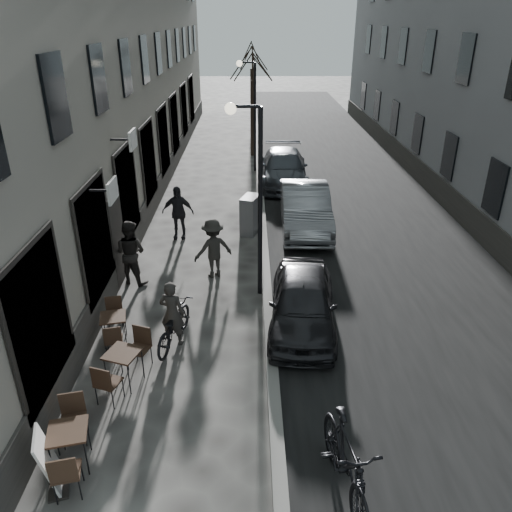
{
  "coord_description": "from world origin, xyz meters",
  "views": [
    {
      "loc": [
        -0.26,
        -5.94,
        6.92
      ],
      "look_at": [
        -0.12,
        4.62,
        1.8
      ],
      "focal_mm": 35.0,
      "sensor_mm": 36.0,
      "label": 1
    }
  ],
  "objects_px": {
    "bistro_set_a": "(70,444)",
    "pedestrian_mid": "(213,248)",
    "streetlamp_near": "(253,183)",
    "bistro_set_b": "(124,364)",
    "bistro_set_c": "(114,326)",
    "bicycle": "(173,325)",
    "car_far": "(284,168)",
    "pedestrian_far": "(178,212)",
    "streetlamp_far": "(251,104)",
    "pedestrian_near": "(131,252)",
    "tree_far": "(252,56)",
    "sign_board": "(51,466)",
    "car_mid": "(305,208)",
    "car_near": "(303,302)",
    "tree_near": "(252,64)",
    "utility_cabinet": "(250,215)",
    "moped": "(346,463)"
  },
  "relations": [
    {
      "from": "tree_far",
      "to": "bistro_set_c",
      "type": "bearing_deg",
      "value": -98.13
    },
    {
      "from": "streetlamp_far",
      "to": "pedestrian_near",
      "type": "xyz_separation_m",
      "value": [
        -3.43,
        -11.33,
        -2.22
      ]
    },
    {
      "from": "bistro_set_b",
      "to": "moped",
      "type": "xyz_separation_m",
      "value": [
        4.05,
        -2.74,
        0.22
      ]
    },
    {
      "from": "streetlamp_near",
      "to": "tree_near",
      "type": "distance_m",
      "value": 15.08
    },
    {
      "from": "bistro_set_c",
      "to": "pedestrian_far",
      "type": "height_order",
      "value": "pedestrian_far"
    },
    {
      "from": "car_far",
      "to": "bicycle",
      "type": "bearing_deg",
      "value": -103.17
    },
    {
      "from": "streetlamp_near",
      "to": "bistro_set_b",
      "type": "xyz_separation_m",
      "value": [
        -2.68,
        -3.71,
        -2.69
      ]
    },
    {
      "from": "car_near",
      "to": "tree_near",
      "type": "bearing_deg",
      "value": 99.42
    },
    {
      "from": "tree_near",
      "to": "bistro_set_c",
      "type": "height_order",
      "value": "tree_near"
    },
    {
      "from": "utility_cabinet",
      "to": "car_mid",
      "type": "distance_m",
      "value": 1.98
    },
    {
      "from": "bistro_set_a",
      "to": "bistro_set_b",
      "type": "height_order",
      "value": "bistro_set_b"
    },
    {
      "from": "tree_far",
      "to": "bistro_set_b",
      "type": "bearing_deg",
      "value": -96.36
    },
    {
      "from": "car_near",
      "to": "car_mid",
      "type": "distance_m",
      "value": 6.25
    },
    {
      "from": "streetlamp_near",
      "to": "moped",
      "type": "height_order",
      "value": "streetlamp_near"
    },
    {
      "from": "streetlamp_near",
      "to": "bistro_set_b",
      "type": "height_order",
      "value": "streetlamp_near"
    },
    {
      "from": "streetlamp_near",
      "to": "streetlamp_far",
      "type": "relative_size",
      "value": 1.0
    },
    {
      "from": "utility_cabinet",
      "to": "bicycle",
      "type": "xyz_separation_m",
      "value": [
        -1.79,
        -6.5,
        -0.18
      ]
    },
    {
      "from": "pedestrian_mid",
      "to": "pedestrian_near",
      "type": "bearing_deg",
      "value": -16.2
    },
    {
      "from": "streetlamp_far",
      "to": "car_mid",
      "type": "height_order",
      "value": "streetlamp_far"
    },
    {
      "from": "streetlamp_near",
      "to": "car_near",
      "type": "xyz_separation_m",
      "value": [
        1.17,
        -1.61,
        -2.49
      ]
    },
    {
      "from": "tree_far",
      "to": "sign_board",
      "type": "xyz_separation_m",
      "value": [
        -3.36,
        -27.21,
        -4.22
      ]
    },
    {
      "from": "bicycle",
      "to": "pedestrian_mid",
      "type": "distance_m",
      "value": 3.41
    },
    {
      "from": "bistro_set_c",
      "to": "utility_cabinet",
      "type": "height_order",
      "value": "utility_cabinet"
    },
    {
      "from": "sign_board",
      "to": "bicycle",
      "type": "bearing_deg",
      "value": 53.29
    },
    {
      "from": "tree_far",
      "to": "car_near",
      "type": "distance_m",
      "value": 22.99
    },
    {
      "from": "tree_near",
      "to": "bicycle",
      "type": "bearing_deg",
      "value": -96.42
    },
    {
      "from": "streetlamp_far",
      "to": "pedestrian_far",
      "type": "relative_size",
      "value": 2.77
    },
    {
      "from": "pedestrian_mid",
      "to": "pedestrian_far",
      "type": "distance_m",
      "value": 3.13
    },
    {
      "from": "bistro_set_b",
      "to": "bistro_set_c",
      "type": "relative_size",
      "value": 1.11
    },
    {
      "from": "streetlamp_near",
      "to": "pedestrian_far",
      "type": "xyz_separation_m",
      "value": [
        -2.52,
        3.83,
        -2.24
      ]
    },
    {
      "from": "streetlamp_near",
      "to": "sign_board",
      "type": "distance_m",
      "value": 7.54
    },
    {
      "from": "streetlamp_near",
      "to": "bistro_set_c",
      "type": "height_order",
      "value": "streetlamp_near"
    },
    {
      "from": "bistro_set_a",
      "to": "utility_cabinet",
      "type": "xyz_separation_m",
      "value": [
        3.03,
        10.01,
        0.2
      ]
    },
    {
      "from": "pedestrian_far",
      "to": "moped",
      "type": "bearing_deg",
      "value": -66.62
    },
    {
      "from": "sign_board",
      "to": "bistro_set_b",
      "type": "bearing_deg",
      "value": 59.5
    },
    {
      "from": "bistro_set_b",
      "to": "car_far",
      "type": "bearing_deg",
      "value": 92.38
    },
    {
      "from": "tree_far",
      "to": "sign_board",
      "type": "distance_m",
      "value": 27.74
    },
    {
      "from": "bistro_set_c",
      "to": "car_mid",
      "type": "height_order",
      "value": "car_mid"
    },
    {
      "from": "tree_far",
      "to": "bistro_set_c",
      "type": "height_order",
      "value": "tree_far"
    },
    {
      "from": "utility_cabinet",
      "to": "bicycle",
      "type": "height_order",
      "value": "utility_cabinet"
    },
    {
      "from": "bistro_set_c",
      "to": "car_far",
      "type": "xyz_separation_m",
      "value": [
        4.7,
        12.17,
        0.29
      ]
    },
    {
      "from": "bistro_set_a",
      "to": "pedestrian_mid",
      "type": "height_order",
      "value": "pedestrian_mid"
    },
    {
      "from": "bistro_set_c",
      "to": "bicycle",
      "type": "xyz_separation_m",
      "value": [
        1.38,
        -0.05,
        0.06
      ]
    },
    {
      "from": "bistro_set_a",
      "to": "pedestrian_far",
      "type": "distance_m",
      "value": 9.66
    },
    {
      "from": "streetlamp_near",
      "to": "sign_board",
      "type": "xyz_separation_m",
      "value": [
        -3.29,
        -6.21,
        -2.71
      ]
    },
    {
      "from": "sign_board",
      "to": "utility_cabinet",
      "type": "relative_size",
      "value": 0.82
    },
    {
      "from": "bistro_set_c",
      "to": "car_mid",
      "type": "xyz_separation_m",
      "value": [
        5.11,
        6.84,
        0.34
      ]
    },
    {
      "from": "pedestrian_mid",
      "to": "pedestrian_far",
      "type": "xyz_separation_m",
      "value": [
        -1.37,
        2.81,
        0.03
      ]
    },
    {
      "from": "bistro_set_c",
      "to": "car_mid",
      "type": "distance_m",
      "value": 8.55
    },
    {
      "from": "bistro_set_b",
      "to": "pedestrian_far",
      "type": "distance_m",
      "value": 7.56
    }
  ]
}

